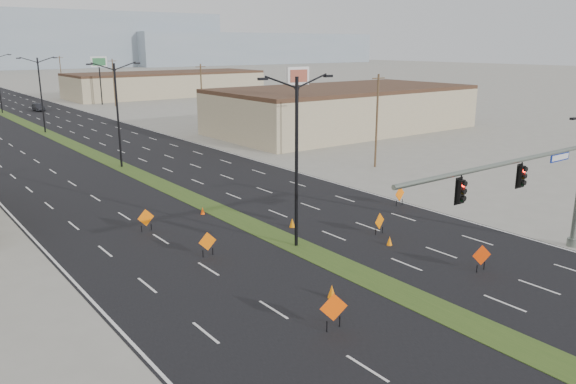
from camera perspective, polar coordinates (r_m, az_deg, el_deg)
ground at (r=26.26m, az=17.56°, el=-12.52°), size 600.00×600.00×0.00m
building_se_near at (r=79.46m, az=5.61°, el=8.24°), size 36.00×18.00×5.50m
building_se_far at (r=136.13m, az=-12.23°, el=10.59°), size 44.00×16.00×5.00m
mesa_center at (r=318.64m, az=-27.17°, el=13.64°), size 220.00×50.00×28.00m
mesa_east at (r=362.83m, az=-3.87°, el=14.34°), size 160.00×50.00×18.00m
signal_mast at (r=32.61m, az=24.17°, el=1.18°), size 16.30×0.60×8.00m
streetlight_0 at (r=32.37m, az=0.87°, el=3.53°), size 5.15×0.24×10.02m
streetlight_1 at (r=56.86m, az=-16.93°, el=7.78°), size 5.15×0.24×10.02m
streetlight_2 at (r=83.58m, az=-23.81°, el=9.23°), size 5.15×0.24×10.02m
utility_pole_0 at (r=55.31m, az=9.01°, el=7.28°), size 1.60×0.20×9.00m
utility_pole_1 at (r=83.34m, az=-8.77°, el=9.77°), size 1.60×0.20×9.00m
utility_pole_2 at (r=115.25m, az=-17.28°, el=10.64°), size 1.60×0.20×9.00m
utility_pole_3 at (r=148.55m, az=-22.06°, el=11.03°), size 1.60×0.20×9.00m
car_mid at (r=111.93m, az=-24.03°, el=7.86°), size 1.47×4.09×1.34m
construction_sign_0 at (r=24.16m, az=4.66°, el=-11.73°), size 1.18×0.47×1.66m
construction_sign_1 at (r=32.29m, az=-8.18°, el=-5.08°), size 1.09×0.10×1.45m
construction_sign_2 at (r=37.27m, az=-14.24°, el=-2.62°), size 1.13×0.07×1.50m
construction_sign_3 at (r=36.06m, az=9.28°, el=-3.03°), size 1.04×0.30×1.41m
construction_sign_4 at (r=31.62m, az=19.07°, el=-6.18°), size 1.04×0.45×1.47m
construction_sign_5 at (r=42.68m, az=11.29°, el=-0.25°), size 1.12×0.20×1.50m
cone_0 at (r=27.20m, az=4.47°, el=-10.04°), size 0.47×0.47×0.67m
cone_1 at (r=34.39m, az=10.28°, el=-4.91°), size 0.44×0.44×0.57m
cone_2 at (r=37.07m, az=0.43°, el=-3.14°), size 0.46×0.46×0.65m
cone_3 at (r=40.33m, az=-8.67°, el=-1.90°), size 0.36×0.36×0.54m
pole_sign_east_near at (r=65.24m, az=1.01°, el=11.09°), size 3.02×0.44×9.24m
pole_sign_east_far at (r=118.92m, az=-18.64°, el=12.08°), size 3.07×0.90×9.39m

